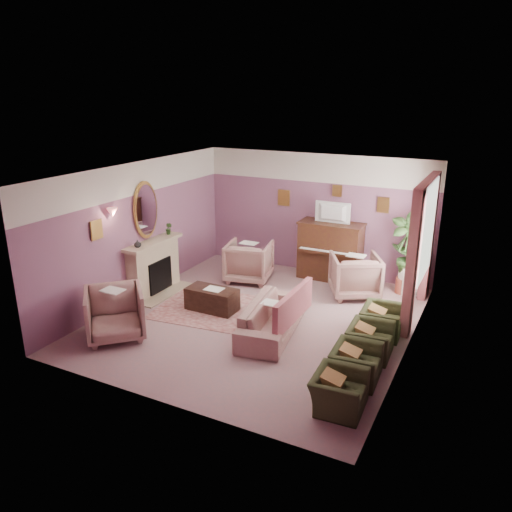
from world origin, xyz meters
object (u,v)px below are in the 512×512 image
at_px(television, 332,211).
at_px(sofa, 272,312).
at_px(piano, 330,252).
at_px(floral_armchair_front, 115,311).
at_px(coffee_table, 212,299).
at_px(olive_chair_d, 382,316).
at_px(floral_armchair_right, 355,273).
at_px(olive_chair_b, 356,358).
at_px(olive_chair_c, 370,335).
at_px(olive_chair_a, 339,386).
at_px(side_table, 410,278).
at_px(floral_armchair_left, 249,259).

distance_m(television, sofa, 3.25).
bearing_deg(piano, floral_armchair_front, -118.25).
height_order(coffee_table, olive_chair_d, olive_chair_d).
relative_size(floral_armchair_right, floral_armchair_front, 1.00).
height_order(piano, olive_chair_b, piano).
relative_size(television, olive_chair_d, 1.01).
distance_m(coffee_table, olive_chair_c, 3.25).
distance_m(coffee_table, sofa, 1.53).
xyz_separation_m(sofa, olive_chair_a, (1.75, -1.62, -0.07)).
xyz_separation_m(coffee_table, olive_chair_c, (3.23, -0.33, 0.12)).
height_order(sofa, floral_armchair_right, floral_armchair_right).
bearing_deg(coffee_table, side_table, 38.70).
bearing_deg(olive_chair_b, piano, 114.08).
bearing_deg(television, olive_chair_a, -69.55).
bearing_deg(floral_armchair_right, television, 139.46).
bearing_deg(floral_armchair_left, floral_armchair_right, 4.96).
distance_m(olive_chair_b, olive_chair_d, 1.64).
relative_size(sofa, floral_armchair_right, 2.02).
bearing_deg(piano, olive_chair_b, -65.92).
xyz_separation_m(sofa, olive_chair_c, (1.75, 0.02, -0.07)).
xyz_separation_m(piano, olive_chair_a, (1.73, -4.69, -0.31)).
relative_size(floral_armchair_left, olive_chair_d, 1.26).
height_order(floral_armchair_front, olive_chair_c, floral_armchair_front).
height_order(coffee_table, floral_armchair_left, floral_armchair_left).
bearing_deg(coffee_table, sofa, -13.54).
relative_size(piano, olive_chair_b, 1.77).
bearing_deg(olive_chair_b, olive_chair_c, 90.00).
bearing_deg(olive_chair_d, olive_chair_b, -90.00).
height_order(floral_armchair_right, side_table, floral_armchair_right).
height_order(sofa, olive_chair_c, sofa).
xyz_separation_m(television, floral_armchair_right, (0.80, -0.68, -1.10)).
bearing_deg(floral_armchair_right, floral_armchair_left, -175.04).
bearing_deg(sofa, olive_chair_c, 0.71).
relative_size(olive_chair_a, olive_chair_b, 1.00).
bearing_deg(olive_chair_d, coffee_table, -171.43).
distance_m(coffee_table, floral_armchair_left, 1.80).
xyz_separation_m(floral_armchair_left, olive_chair_a, (3.34, -3.75, -0.16)).
distance_m(coffee_table, floral_armchair_right, 3.05).
distance_m(piano, floral_armchair_left, 1.87).
height_order(television, floral_armchair_left, television).
bearing_deg(olive_chair_a, floral_armchair_front, 176.80).
distance_m(television, floral_armchair_front, 5.14).
distance_m(television, olive_chair_d, 3.06).
bearing_deg(olive_chair_a, side_table, 88.87).
bearing_deg(olive_chair_c, side_table, 88.25).
distance_m(floral_armchair_front, olive_chair_c, 4.37).
bearing_deg(olive_chair_b, side_table, 88.62).
xyz_separation_m(piano, olive_chair_b, (1.73, -3.87, -0.31)).
bearing_deg(olive_chair_b, floral_armchair_front, -171.89).
distance_m(floral_armchair_left, floral_armchair_right, 2.41).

